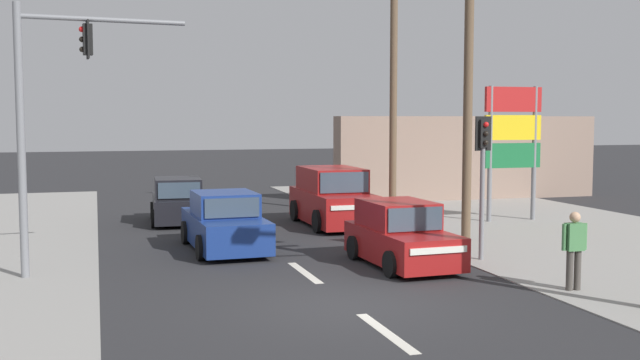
% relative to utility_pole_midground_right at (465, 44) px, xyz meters
% --- Properties ---
extents(ground_plane, '(140.00, 140.00, 0.00)m').
position_rel_utility_pole_midground_right_xyz_m(ground_plane, '(-5.38, -5.73, -5.57)').
color(ground_plane, '#28282B').
extents(lane_dash_near, '(0.20, 2.40, 0.01)m').
position_rel_utility_pole_midground_right_xyz_m(lane_dash_near, '(-5.38, -7.73, -5.56)').
color(lane_dash_near, silver).
rests_on(lane_dash_near, ground).
extents(lane_dash_mid, '(0.20, 2.40, 0.01)m').
position_rel_utility_pole_midground_right_xyz_m(lane_dash_mid, '(-5.38, -2.73, -5.56)').
color(lane_dash_mid, silver).
rests_on(lane_dash_mid, ground).
extents(lane_dash_far, '(0.20, 2.40, 0.01)m').
position_rel_utility_pole_midground_right_xyz_m(lane_dash_far, '(-5.38, 2.27, -5.56)').
color(lane_dash_far, silver).
rests_on(lane_dash_far, ground).
extents(utility_pole_midground_right, '(3.78, 0.30, 10.39)m').
position_rel_utility_pole_midground_right_xyz_m(utility_pole_midground_right, '(0.00, 0.00, 0.00)').
color(utility_pole_midground_right, brown).
rests_on(utility_pole_midground_right, ground).
extents(utility_pole_background_right, '(1.80, 0.26, 10.44)m').
position_rel_utility_pole_midground_right_xyz_m(utility_pole_background_right, '(0.17, 5.58, -0.10)').
color(utility_pole_background_right, brown).
rests_on(utility_pole_background_right, ground).
extents(traffic_signal_mast, '(3.68, 0.46, 6.00)m').
position_rel_utility_pole_midground_right_xyz_m(traffic_signal_mast, '(-10.89, -1.49, -1.73)').
color(traffic_signal_mast, slate).
rests_on(traffic_signal_mast, ground).
extents(pedestal_signal_right_kerb, '(0.44, 0.30, 3.56)m').
position_rel_utility_pole_midground_right_xyz_m(pedestal_signal_right_kerb, '(-0.79, -2.56, -3.15)').
color(pedestal_signal_right_kerb, slate).
rests_on(pedestal_signal_right_kerb, ground).
extents(shopping_plaza_sign, '(2.10, 0.16, 4.60)m').
position_rel_utility_pole_midground_right_xyz_m(shopping_plaza_sign, '(3.70, 3.52, -2.58)').
color(shopping_plaza_sign, slate).
rests_on(shopping_plaza_sign, ground).
extents(shopfront_wall_far, '(12.00, 1.00, 3.60)m').
position_rel_utility_pole_midground_right_xyz_m(shopfront_wall_far, '(5.62, 10.27, -3.77)').
color(shopfront_wall_far, gray).
rests_on(shopfront_wall_far, ground).
extents(sedan_receding_far, '(1.98, 4.28, 1.56)m').
position_rel_utility_pole_midground_right_xyz_m(sedan_receding_far, '(-6.64, 0.75, -4.86)').
color(sedan_receding_far, navy).
rests_on(sedan_receding_far, ground).
extents(hatchback_kerbside_parked, '(1.94, 3.72, 1.53)m').
position_rel_utility_pole_midground_right_xyz_m(hatchback_kerbside_parked, '(-7.29, 6.37, -4.86)').
color(hatchback_kerbside_parked, black).
rests_on(hatchback_kerbside_parked, ground).
extents(suv_oncoming_mid, '(2.08, 4.55, 1.90)m').
position_rel_utility_pole_midground_right_xyz_m(suv_oncoming_mid, '(-2.47, 4.32, -4.68)').
color(suv_oncoming_mid, maroon).
rests_on(suv_oncoming_mid, ground).
extents(hatchback_crossing_left, '(1.89, 3.69, 1.53)m').
position_rel_utility_pole_midground_right_xyz_m(hatchback_crossing_left, '(-2.94, -2.56, -4.86)').
color(hatchback_crossing_left, maroon).
rests_on(hatchback_crossing_left, ground).
extents(pedestrian_at_kerb, '(0.56, 0.24, 1.63)m').
position_rel_utility_pole_midground_right_xyz_m(pedestrian_at_kerb, '(-0.64, -6.07, -4.64)').
color(pedestrian_at_kerb, '#47423D').
rests_on(pedestrian_at_kerb, ground).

